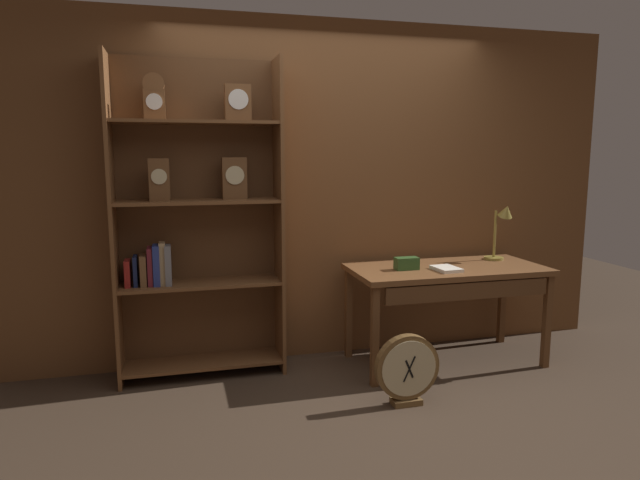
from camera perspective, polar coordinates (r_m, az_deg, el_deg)
name	(u,v)px	position (r m, az deg, el deg)	size (l,w,h in m)	color
ground_plane	(384,426)	(3.51, 6.57, -18.36)	(10.00, 10.00, 0.00)	#3D2D21
back_wood_panel	(326,192)	(4.37, 0.62, 4.93)	(4.80, 0.05, 2.60)	brown
bookshelf	(195,219)	(4.04, -12.62, 2.09)	(1.16, 0.34, 2.26)	brown
workbench	(448,278)	(4.32, 12.98, -3.77)	(1.47, 0.69, 0.75)	brown
desk_lamp	(502,226)	(4.67, 18.07, 1.38)	(0.20, 0.20, 0.46)	olive
toolbox_small	(407,263)	(4.16, 8.84, -2.38)	(0.17, 0.09, 0.09)	#2D5123
open_repair_manual	(446,269)	(4.19, 12.77, -2.89)	(0.16, 0.22, 0.03)	silver
round_clock_large	(407,369)	(3.69, 8.88, -12.91)	(0.42, 0.11, 0.46)	brown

